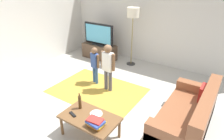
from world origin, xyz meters
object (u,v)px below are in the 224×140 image
at_px(tv_stand, 99,51).
at_px(plate, 96,114).
at_px(child_center, 108,64).
at_px(bottle, 80,102).
at_px(floor_lamp, 133,16).
at_px(book_stack, 96,122).
at_px(child_near_tv, 95,62).
at_px(couch, 189,119).
at_px(coffee_table, 90,119).
at_px(tv_remote, 73,114).
at_px(tv, 99,34).

bearing_deg(tv_stand, plate, -53.99).
xyz_separation_m(child_center, bottle, (0.34, -1.38, -0.16)).
distance_m(floor_lamp, book_stack, 3.68).
bearing_deg(bottle, book_stack, -22.81).
xyz_separation_m(tv_stand, child_near_tv, (0.96, -1.46, 0.35)).
xyz_separation_m(couch, coffee_table, (-1.42, -1.07, 0.08)).
height_order(floor_lamp, tv_remote, floor_lamp).
height_order(tv_stand, child_near_tv, child_near_tv).
xyz_separation_m(floor_lamp, coffee_table, (0.93, -3.21, -1.17)).
bearing_deg(coffee_table, child_center, 113.20).
height_order(book_stack, tv_remote, book_stack).
height_order(tv_stand, bottle, bottle).
distance_m(couch, plate, 1.67).
xyz_separation_m(book_stack, bottle, (-0.53, 0.22, 0.06)).
xyz_separation_m(tv, couch, (3.51, -1.97, -0.56)).
height_order(book_stack, plate, book_stack).
xyz_separation_m(child_near_tv, book_stack, (1.35, -1.72, -0.11)).
xyz_separation_m(tv, child_center, (1.45, -1.56, -0.13)).
bearing_deg(child_center, book_stack, -61.72).
bearing_deg(tv_stand, tv_remote, -60.40).
bearing_deg(couch, tv_stand, 150.43).
height_order(tv, child_near_tv, tv).
height_order(tv_stand, tv, tv).
bearing_deg(floor_lamp, tv_stand, -172.52).
relative_size(tv_stand, couch, 0.67).
relative_size(couch, book_stack, 6.15).
height_order(bottle, plate, bottle).
xyz_separation_m(child_center, book_stack, (0.86, -1.60, -0.23)).
bearing_deg(child_center, tv_stand, 132.59).
distance_m(couch, coffee_table, 1.78).
distance_m(tv_stand, tv, 0.60).
bearing_deg(tv, bottle, -58.71).
bearing_deg(coffee_table, plate, 67.27).
distance_m(tv, floor_lamp, 1.36).
bearing_deg(plate, couch, 34.85).
bearing_deg(couch, tv, 150.69).
distance_m(tv_stand, child_near_tv, 1.79).
bearing_deg(tv_stand, child_center, -47.41).
bearing_deg(tv, couch, -29.31).
bearing_deg(child_center, bottle, -76.37).
bearing_deg(tv_remote, floor_lamp, 118.27).
relative_size(couch, plate, 8.18).
bearing_deg(book_stack, couch, 45.09).
distance_m(tv_stand, floor_lamp, 1.75).
height_order(floor_lamp, coffee_table, floor_lamp).
xyz_separation_m(book_stack, plate, (-0.18, 0.24, -0.06)).
relative_size(child_near_tv, book_stack, 3.40).
xyz_separation_m(child_center, tv_remote, (0.36, -1.60, -0.29)).
relative_size(coffee_table, plate, 4.55).
xyz_separation_m(tv_stand, child_center, (1.45, -1.58, 0.47)).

